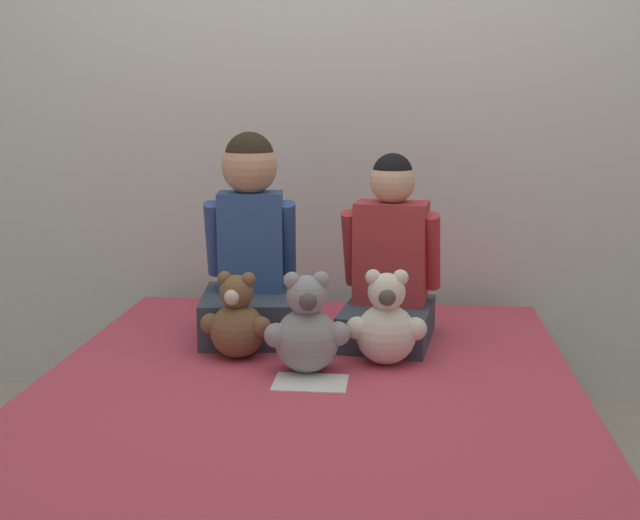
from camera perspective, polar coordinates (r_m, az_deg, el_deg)
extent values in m
cube|color=silver|center=(3.23, 1.28, 11.81)|extent=(8.00, 0.06, 2.50)
cube|color=brown|center=(2.44, -0.97, -15.69)|extent=(1.57, 1.88, 0.24)
cube|color=white|center=(2.35, -0.99, -11.31)|extent=(1.54, 1.85, 0.16)
cube|color=#C64256|center=(2.32, -1.00, -9.09)|extent=(1.55, 1.86, 0.03)
cube|color=#384251|center=(2.73, -4.92, -3.91)|extent=(0.36, 0.41, 0.15)
cube|color=#33518E|center=(2.73, -4.94, 1.32)|extent=(0.23, 0.17, 0.34)
sphere|color=tan|center=(2.70, -5.03, 6.65)|extent=(0.19, 0.19, 0.19)
sphere|color=#2D2319|center=(2.70, -5.04, 7.34)|extent=(0.16, 0.16, 0.16)
cylinder|color=#33518E|center=(2.74, -7.55, 1.48)|extent=(0.07, 0.15, 0.27)
cylinder|color=#33518E|center=(2.73, -2.32, 1.51)|extent=(0.07, 0.15, 0.27)
cube|color=#384251|center=(2.69, 4.81, -4.50)|extent=(0.33, 0.42, 0.12)
cube|color=#B23338|center=(2.69, 5.08, 0.53)|extent=(0.26, 0.19, 0.34)
sphere|color=#DBAD89|center=(2.66, 5.17, 5.60)|extent=(0.15, 0.15, 0.15)
sphere|color=black|center=(2.66, 5.18, 6.17)|extent=(0.13, 0.13, 0.13)
cylinder|color=#B23338|center=(2.71, 2.26, 0.83)|extent=(0.07, 0.15, 0.27)
cylinder|color=#B23338|center=(2.68, 7.95, 0.58)|extent=(0.07, 0.15, 0.27)
sphere|color=brown|center=(2.52, -5.88, -5.00)|extent=(0.17, 0.17, 0.17)
sphere|color=brown|center=(2.49, -5.94, -2.28)|extent=(0.11, 0.11, 0.11)
sphere|color=beige|center=(2.45, -6.28, -2.64)|extent=(0.05, 0.05, 0.05)
sphere|color=brown|center=(2.49, -6.80, -1.29)|extent=(0.04, 0.04, 0.04)
sphere|color=brown|center=(2.46, -5.12, -1.39)|extent=(0.04, 0.04, 0.04)
sphere|color=brown|center=(2.52, -7.78, -4.51)|extent=(0.07, 0.07, 0.07)
sphere|color=brown|center=(2.47, -4.22, -4.77)|extent=(0.07, 0.07, 0.07)
sphere|color=silver|center=(2.46, 4.71, -5.27)|extent=(0.18, 0.18, 0.18)
sphere|color=silver|center=(2.42, 4.76, -2.27)|extent=(0.11, 0.11, 0.11)
sphere|color=#4C4742|center=(2.37, 4.80, -2.68)|extent=(0.05, 0.05, 0.05)
sphere|color=silver|center=(2.41, 3.80, -1.23)|extent=(0.05, 0.05, 0.05)
sphere|color=silver|center=(2.41, 5.76, -1.24)|extent=(0.05, 0.05, 0.05)
sphere|color=silver|center=(2.43, 2.66, -4.86)|extent=(0.07, 0.07, 0.07)
sphere|color=silver|center=(2.44, 6.80, -4.88)|extent=(0.07, 0.07, 0.07)
sphere|color=#939399|center=(2.37, -0.95, -5.74)|extent=(0.19, 0.19, 0.19)
sphere|color=#939399|center=(2.34, -0.96, -2.53)|extent=(0.12, 0.12, 0.12)
sphere|color=#4C4742|center=(2.29, -0.87, -2.98)|extent=(0.05, 0.05, 0.05)
sphere|color=#939399|center=(2.32, -2.01, -1.45)|extent=(0.05, 0.05, 0.05)
sphere|color=#939399|center=(2.33, 0.08, -1.41)|extent=(0.05, 0.05, 0.05)
sphere|color=#939399|center=(2.34, -3.14, -5.37)|extent=(0.07, 0.07, 0.07)
sphere|color=#939399|center=(2.36, 1.29, -5.26)|extent=(0.07, 0.07, 0.07)
cube|color=white|center=(2.31, -0.67, -8.68)|extent=(0.21, 0.15, 0.00)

